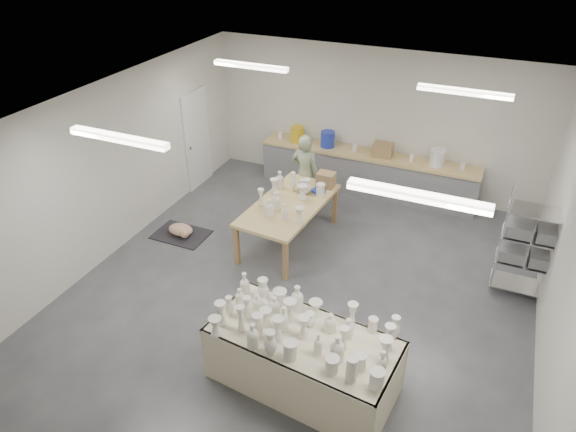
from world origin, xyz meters
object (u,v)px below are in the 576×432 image
at_px(work_table, 293,200).
at_px(potter, 305,174).
at_px(drying_table, 302,356).
at_px(red_stool, 310,191).

height_order(work_table, potter, potter).
relative_size(drying_table, work_table, 1.09).
bearing_deg(drying_table, work_table, 121.33).
xyz_separation_m(potter, red_stool, (-0.00, 0.27, -0.51)).
distance_m(work_table, red_stool, 1.44).
relative_size(drying_table, potter, 1.49).
distance_m(potter, red_stool, 0.58).
height_order(drying_table, work_table, drying_table).
distance_m(drying_table, red_stool, 4.67).
relative_size(potter, red_stool, 3.99).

